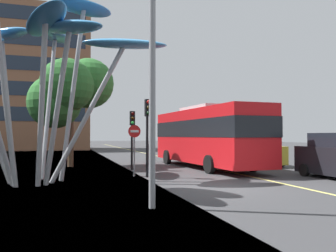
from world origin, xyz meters
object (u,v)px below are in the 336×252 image
at_px(red_bus, 206,134).
at_px(car_parked_far, 221,146).
at_px(traffic_light_kerb_far, 132,127).
at_px(no_entry_sign, 134,142).
at_px(traffic_light_kerb_near, 148,121).
at_px(street_lamp, 167,40).
at_px(pedestrian, 151,156).
at_px(car_parked_mid, 258,151).
at_px(leaf_sculpture, 34,35).

xyz_separation_m(red_bus, car_parked_far, (4.19, 6.78, -1.00)).
relative_size(traffic_light_kerb_far, no_entry_sign, 1.36).
bearing_deg(traffic_light_kerb_near, red_bus, 40.23).
height_order(traffic_light_kerb_near, no_entry_sign, traffic_light_kerb_near).
xyz_separation_m(traffic_light_kerb_far, no_entry_sign, (-0.47, -3.10, -0.79)).
relative_size(car_parked_far, street_lamp, 0.59).
bearing_deg(traffic_light_kerb_near, no_entry_sign, 132.10).
bearing_deg(pedestrian, red_bus, 27.57).
distance_m(traffic_light_kerb_near, street_lamp, 7.10).
height_order(car_parked_far, pedestrian, car_parked_far).
bearing_deg(car_parked_mid, car_parked_far, 86.49).
bearing_deg(traffic_light_kerb_far, car_parked_far, 38.35).
distance_m(red_bus, no_entry_sign, 6.06).
height_order(red_bus, car_parked_far, red_bus).
distance_m(traffic_light_kerb_far, car_parked_far, 11.30).
bearing_deg(leaf_sculpture, traffic_light_kerb_near, 5.88).
bearing_deg(no_entry_sign, street_lamp, -93.97).
bearing_deg(red_bus, pedestrian, -152.43).
relative_size(car_parked_far, no_entry_sign, 1.71).
xyz_separation_m(traffic_light_kerb_near, street_lamp, (-1.03, -6.75, 1.95)).
bearing_deg(street_lamp, leaf_sculpture, 122.54).
distance_m(traffic_light_kerb_far, pedestrian, 2.54).
bearing_deg(red_bus, leaf_sculpture, -155.44).
height_order(red_bus, pedestrian, red_bus).
relative_size(red_bus, leaf_sculpture, 1.08).
height_order(street_lamp, no_entry_sign, street_lamp).
bearing_deg(traffic_light_kerb_near, leaf_sculpture, -174.12).
height_order(car_parked_mid, pedestrian, car_parked_mid).
xyz_separation_m(car_parked_far, street_lamp, (-9.78, -17.39, 3.55)).
bearing_deg(leaf_sculpture, car_parked_mid, 19.14).
bearing_deg(red_bus, car_parked_far, 58.30).
bearing_deg(leaf_sculpture, traffic_light_kerb_far, 40.22).
bearing_deg(traffic_light_kerb_far, no_entry_sign, -98.70).
relative_size(leaf_sculpture, street_lamp, 1.47).
bearing_deg(red_bus, traffic_light_kerb_near, -139.77).
bearing_deg(pedestrian, traffic_light_kerb_far, 108.30).
height_order(traffic_light_kerb_near, car_parked_far, traffic_light_kerb_near).
relative_size(traffic_light_kerb_near, pedestrian, 2.10).
distance_m(red_bus, street_lamp, 12.26).
distance_m(red_bus, car_parked_mid, 3.96).
bearing_deg(street_lamp, car_parked_far, 60.65).
height_order(traffic_light_kerb_near, car_parked_mid, traffic_light_kerb_near).
xyz_separation_m(red_bus, leaf_sculpture, (-9.57, -4.37, 4.12)).
distance_m(traffic_light_kerb_near, car_parked_mid, 9.47).
distance_m(leaf_sculpture, street_lamp, 7.56).
distance_m(red_bus, pedestrian, 4.64).
bearing_deg(car_parked_mid, street_lamp, -130.79).
bearing_deg(car_parked_far, street_lamp, -119.35).
bearing_deg(car_parked_far, traffic_light_kerb_far, -141.65).
xyz_separation_m(traffic_light_kerb_far, car_parked_mid, (8.40, 0.44, -1.50)).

